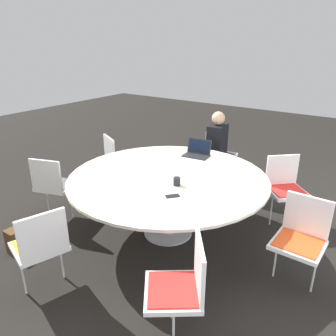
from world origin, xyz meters
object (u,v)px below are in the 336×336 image
chair_4 (182,284)px  chair_5 (301,235)px  chair_1 (118,158)px  chair_2 (54,182)px  chair_0 (218,151)px  chair_6 (285,185)px  laptop (197,152)px  cell_phone (172,196)px  person_0 (218,144)px  handbag (24,237)px  coffee_cup (177,181)px  chair_3 (41,243)px

chair_4 → chair_5: (-1.18, 0.56, 0.00)m
chair_1 → chair_2: 1.15m
chair_0 → chair_6: 1.47m
chair_1 → laptop: size_ratio=2.41×
cell_phone → chair_4: bearing=38.4°
person_0 → handbag: person_0 is taller
chair_2 → person_0: size_ratio=0.71×
chair_0 → coffee_cup: size_ratio=9.67×
chair_6 → laptop: 1.19m
chair_2 → chair_4: same height
handbag → chair_5: bearing=114.3°
chair_0 → laptop: bearing=4.0°
chair_2 → coffee_cup: (-0.40, 1.61, 0.28)m
chair_0 → coffee_cup: chair_0 is taller
person_0 → handbag: (2.72, -1.01, -0.57)m
chair_3 → coffee_cup: 1.45m
chair_2 → chair_3: same height
chair_1 → chair_3: 2.28m
chair_3 → person_0: size_ratio=0.71×
chair_3 → chair_6: bearing=-12.1°
chair_3 → chair_6: size_ratio=1.00×
chair_2 → chair_6: 2.92m
chair_5 → chair_0: bearing=-43.2°
laptop → cell_phone: 1.28m
laptop → coffee_cup: laptop is taller
chair_2 → cell_phone: chair_2 is taller
chair_2 → person_0: 2.44m
person_0 → coffee_cup: size_ratio=13.59×
person_0 → handbag: bearing=-26.4°
chair_5 → person_0: bearing=-41.0°
chair_3 → laptop: 2.29m
person_0 → cell_phone: size_ratio=7.99×
chair_5 → coffee_cup: chair_5 is taller
person_0 → laptop: 0.74m
chair_4 → person_0: (-2.71, -1.09, 0.19)m
chair_1 → chair_5: same height
chair_3 → handbag: size_ratio=2.39×
coffee_cup → laptop: bearing=-162.3°
person_0 → coffee_cup: bearing=6.2°
chair_2 → coffee_cup: size_ratio=9.67×
chair_1 → chair_5: size_ratio=1.00×
chair_4 → laptop: 2.24m
cell_phone → chair_3: bearing=-33.9°
chair_4 → handbag: 2.13m
chair_6 → coffee_cup: (1.23, -0.82, 0.28)m
chair_0 → chair_6: same height
chair_3 → cell_phone: bearing=-16.8°
chair_5 → chair_6: 1.15m
handbag → chair_6: bearing=135.8°
chair_5 → chair_6: (-1.06, -0.46, 0.00)m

